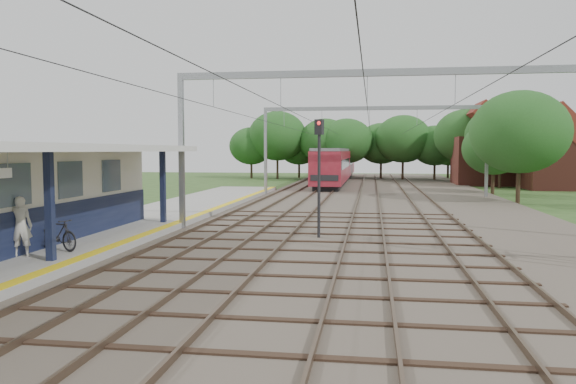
{
  "coord_description": "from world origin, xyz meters",
  "views": [
    {
      "loc": [
        3.44,
        -9.13,
        3.59
      ],
      "look_at": [
        -0.54,
        17.38,
        1.6
      ],
      "focal_mm": 35.0,
      "sensor_mm": 36.0,
      "label": 1
    }
  ],
  "objects_px": {
    "person": "(20,226)",
    "train": "(337,164)",
    "signal_post": "(319,161)",
    "bicycle": "(58,234)"
  },
  "relations": [
    {
      "from": "person",
      "to": "train",
      "type": "relative_size",
      "value": 0.05
    },
    {
      "from": "person",
      "to": "train",
      "type": "xyz_separation_m",
      "value": [
        6.64,
        48.66,
        0.78
      ]
    },
    {
      "from": "person",
      "to": "signal_post",
      "type": "xyz_separation_m",
      "value": [
        8.49,
        6.71,
        1.87
      ]
    },
    {
      "from": "person",
      "to": "train",
      "type": "bearing_deg",
      "value": -119.89
    },
    {
      "from": "person",
      "to": "train",
      "type": "distance_m",
      "value": 49.11
    },
    {
      "from": "person",
      "to": "signal_post",
      "type": "relative_size",
      "value": 0.39
    },
    {
      "from": "train",
      "to": "person",
      "type": "bearing_deg",
      "value": -97.77
    },
    {
      "from": "person",
      "to": "bicycle",
      "type": "xyz_separation_m",
      "value": [
        0.54,
        1.14,
        -0.4
      ]
    },
    {
      "from": "signal_post",
      "to": "train",
      "type": "bearing_deg",
      "value": 117.19
    },
    {
      "from": "bicycle",
      "to": "signal_post",
      "type": "relative_size",
      "value": 0.37
    }
  ]
}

